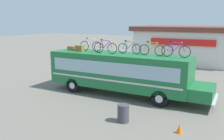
# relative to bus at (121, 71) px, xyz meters

# --- Properties ---
(ground_plane) EXTENTS (120.00, 120.00, 0.00)m
(ground_plane) POSITION_rel_bus_xyz_m (-0.22, 0.00, -1.70)
(ground_plane) COLOR slate
(bus) EXTENTS (11.45, 2.66, 2.91)m
(bus) POSITION_rel_bus_xyz_m (0.00, 0.00, 0.00)
(bus) COLOR #1E6B38
(bus) RESTS_ON ground
(luggage_bag_1) EXTENTS (0.61, 0.48, 0.30)m
(luggage_bag_1) POSITION_rel_bus_xyz_m (-4.24, 0.12, 1.37)
(luggage_bag_1) COLOR olive
(luggage_bag_1) RESTS_ON bus
(luggage_bag_2) EXTENTS (0.62, 0.40, 0.42)m
(luggage_bag_2) POSITION_rel_bus_xyz_m (-3.37, -0.13, 1.43)
(luggage_bag_2) COLOR olive
(luggage_bag_2) RESTS_ON bus
(rooftop_bicycle_1) EXTENTS (1.81, 0.44, 0.98)m
(rooftop_bicycle_1) POSITION_rel_bus_xyz_m (-2.62, 0.19, 1.62)
(rooftop_bicycle_1) COLOR black
(rooftop_bicycle_1) RESTS_ON bus
(rooftop_bicycle_2) EXTENTS (1.82, 0.44, 0.98)m
(rooftop_bicycle_2) POSITION_rel_bus_xyz_m (-1.05, -0.35, 1.62)
(rooftop_bicycle_2) COLOR black
(rooftop_bicycle_2) RESTS_ON bus
(rooftop_bicycle_3) EXTENTS (1.73, 0.44, 0.91)m
(rooftop_bicycle_3) POSITION_rel_bus_xyz_m (0.48, 0.28, 1.60)
(rooftop_bicycle_3) COLOR black
(rooftop_bicycle_3) RESTS_ON bus
(rooftop_bicycle_4) EXTENTS (1.75, 0.44, 0.92)m
(rooftop_bicycle_4) POSITION_rel_bus_xyz_m (2.12, 0.19, 1.60)
(rooftop_bicycle_4) COLOR black
(rooftop_bicycle_4) RESTS_ON bus
(rooftop_bicycle_5) EXTENTS (1.83, 0.44, 0.98)m
(rooftop_bicycle_5) POSITION_rel_bus_xyz_m (3.67, 0.18, 1.62)
(rooftop_bicycle_5) COLOR black
(rooftop_bicycle_5) RESTS_ON bus
(roadside_building) EXTENTS (12.64, 7.48, 4.41)m
(roadside_building) POSITION_rel_bus_xyz_m (1.45, 15.85, 0.55)
(roadside_building) COLOR silver
(roadside_building) RESTS_ON ground
(trash_bin) EXTENTS (0.60, 0.60, 0.94)m
(trash_bin) POSITION_rel_bus_xyz_m (2.18, -4.22, -1.23)
(trash_bin) COLOR #3F3F47
(trash_bin) RESTS_ON ground
(traffic_cone) EXTENTS (0.32, 0.32, 0.45)m
(traffic_cone) POSITION_rel_bus_xyz_m (5.06, -4.14, -1.47)
(traffic_cone) COLOR orange
(traffic_cone) RESTS_ON ground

